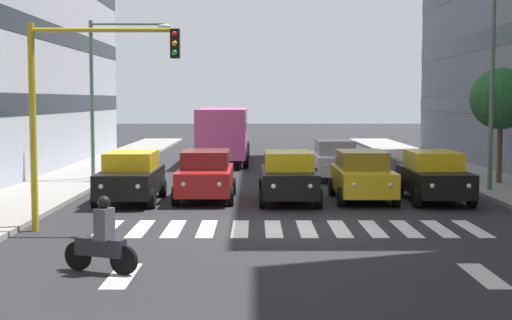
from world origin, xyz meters
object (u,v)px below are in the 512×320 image
bus_behind_traffic (224,129)px  motorcycle_with_rider (102,241)px  street_lamp_left (480,63)px  car_2 (289,176)px  street_tree_1 (501,99)px  traffic_light_gantry (75,93)px  car_4 (131,176)px  street_lamp_right (106,80)px  car_row2_0 (335,159)px  car_0 (434,176)px  car_3 (206,175)px  car_1 (362,175)px

bus_behind_traffic → motorcycle_with_rider: bearing=87.1°
street_lamp_left → motorcycle_with_rider: bearing=48.7°
motorcycle_with_rider → bus_behind_traffic: bearing=-92.9°
car_2 → street_tree_1: (-8.71, -4.71, 2.63)m
bus_behind_traffic → traffic_light_gantry: size_ratio=1.91×
car_4 → street_lamp_right: bearing=-72.2°
car_row2_0 → street_lamp_left: size_ratio=0.58×
car_row2_0 → car_0: bearing=110.0°
car_3 → street_lamp_right: street_lamp_right is taller
car_2 → street_tree_1: 10.24m
car_1 → bus_behind_traffic: bearing=-71.4°
bus_behind_traffic → street_lamp_right: 11.43m
bus_behind_traffic → traffic_light_gantry: (3.02, 22.18, 1.81)m
street_lamp_right → bus_behind_traffic: bearing=-113.9°
motorcycle_with_rider → street_lamp_left: (-11.36, -12.95, 4.17)m
car_3 → motorcycle_with_rider: (1.38, 11.15, -0.24)m
street_lamp_left → car_4: bearing=10.9°
motorcycle_with_rider → street_tree_1: bearing=-130.2°
car_4 → bus_behind_traffic: 16.72m
car_1 → car_4: same height
car_0 → motorcycle_with_rider: bearing=49.3°
car_0 → motorcycle_with_rider: size_ratio=2.77×
car_row2_0 → bus_behind_traffic: 10.57m
car_1 → car_3: same height
car_0 → street_lamp_right: (12.36, -6.13, 3.41)m
car_row2_0 → street_lamp_left: bearing=133.8°
car_2 → car_row2_0: (-2.35, -7.31, 0.00)m
car_1 → traffic_light_gantry: bearing=35.8°
traffic_light_gantry → car_1: bearing=-144.2°
car_4 → traffic_light_gantry: (0.52, 5.68, 2.79)m
car_3 → car_4: bearing=13.5°
street_lamp_right → street_tree_1: (-16.09, 1.53, -0.79)m
car_0 → street_tree_1: 6.48m
car_4 → street_lamp_right: size_ratio=0.67×
car_2 → traffic_light_gantry: size_ratio=0.81×
car_3 → car_row2_0: bearing=-127.6°
car_1 → bus_behind_traffic: (5.42, -16.09, 0.97)m
bus_behind_traffic → street_tree_1: bearing=134.6°
car_2 → car_3: (2.86, -0.55, 0.00)m
car_4 → motorcycle_with_rider: bearing=96.1°
car_3 → motorcycle_with_rider: 11.24m
car_row2_0 → street_tree_1: (-6.36, 2.60, 2.63)m
bus_behind_traffic → car_0: bearing=115.6°
street_lamp_left → car_2: bearing=18.2°
car_4 → motorcycle_with_rider: car_4 is taller
car_0 → street_lamp_left: street_lamp_left is taller
car_2 → traffic_light_gantry: 8.68m
traffic_light_gantry → street_lamp_left: bearing=-148.2°
car_4 → street_tree_1: 15.09m
car_0 → motorcycle_with_rider: 14.14m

